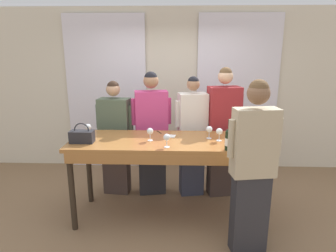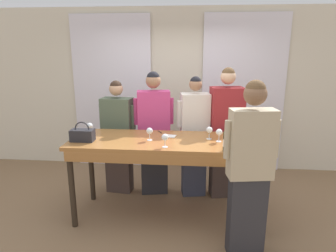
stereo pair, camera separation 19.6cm
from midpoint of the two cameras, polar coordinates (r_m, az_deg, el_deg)
name	(u,v)px [view 1 (the left image)]	position (r m, az deg, el deg)	size (l,w,h in m)	color
ground_plane	(168,215)	(4.10, -1.48, -16.66)	(18.00, 18.00, 0.00)	#846647
wall_back	(171,90)	(5.32, -0.39, 6.79)	(12.00, 0.06, 2.80)	beige
curtain_panel_left	(107,94)	(5.43, -12.60, 6.01)	(1.39, 0.03, 2.69)	white
curtain_panel_right	(237,94)	(5.34, 11.97, 5.89)	(1.39, 0.03, 2.69)	white
tasting_bar	(168,149)	(3.67, -1.60, -4.45)	(2.38, 0.83, 1.04)	#9E6633
wine_bottle	(229,139)	(3.31, 9.83, -2.48)	(0.08, 0.08, 0.34)	black
handbag	(82,136)	(3.71, -17.54, -1.87)	(0.28, 0.15, 0.24)	#232328
wine_glass_front_left	(167,138)	(3.36, -1.83, -2.24)	(0.08, 0.08, 0.16)	white
wine_glass_front_mid	(88,127)	(3.95, -16.38, -0.25)	(0.08, 0.08, 0.16)	white
wine_glass_front_right	(150,132)	(3.61, -4.99, -1.09)	(0.08, 0.08, 0.16)	white
wine_glass_center_left	(234,134)	(3.56, 10.95, -1.50)	(0.08, 0.08, 0.16)	white
wine_glass_center_mid	(209,130)	(3.70, 6.37, -0.72)	(0.08, 0.08, 0.16)	white
wine_glass_center_right	(219,132)	(3.62, 8.23, -1.10)	(0.08, 0.08, 0.16)	white
wine_glass_back_left	(261,136)	(3.54, 15.71, -1.91)	(0.08, 0.08, 0.16)	white
napkin	(170,136)	(3.80, -1.03, -1.93)	(0.15, 0.15, 0.00)	white
pen	(159,132)	(3.97, -3.10, -1.18)	(0.07, 0.12, 0.01)	black
guest_olive_jacket	(115,138)	(4.45, -11.24, -2.27)	(0.55, 0.29, 1.69)	#473833
guest_pink_top	(152,133)	(4.34, -4.43, -1.41)	(0.57, 0.31, 1.82)	#28282D
guest_cream_sweater	(192,137)	(4.32, 3.34, -2.04)	(0.51, 0.32, 1.75)	#383D51
guest_striped_shirt	(223,132)	(4.34, 9.13, -1.22)	(0.56, 0.34, 1.88)	#473833
host_pouring	(253,166)	(3.14, 14.13, -7.49)	(0.55, 0.27, 1.85)	#28282D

